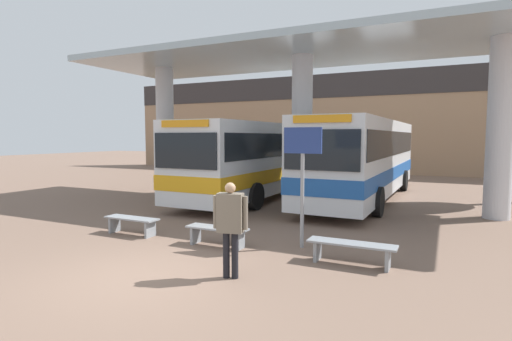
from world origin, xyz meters
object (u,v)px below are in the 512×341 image
object	(u,v)px
transit_bus_left_bay	(268,155)
waiting_bench_near_pillar	(351,248)
waiting_bench_far_platform	(132,222)
transit_bus_center_bay	(365,156)
info_sign_platform	(303,162)
waiting_bench_mid_platform	(217,232)
pedestrian_waiting	(230,220)

from	to	relation	value
transit_bus_left_bay	waiting_bench_near_pillar	world-z (taller)	transit_bus_left_bay
waiting_bench_far_platform	transit_bus_center_bay	bearing A→B (deg)	64.23
transit_bus_center_bay	waiting_bench_near_pillar	distance (m)	9.25
transit_bus_left_bay	waiting_bench_near_pillar	xyz separation A→B (m)	(5.63, -8.49, -1.41)
transit_bus_left_bay	info_sign_platform	bearing A→B (deg)	119.84
transit_bus_center_bay	waiting_bench_mid_platform	world-z (taller)	transit_bus_center_bay
waiting_bench_near_pillar	pedestrian_waiting	size ratio (longest dim) A/B	1.00
waiting_bench_far_platform	pedestrian_waiting	bearing A→B (deg)	-23.37
waiting_bench_mid_platform	pedestrian_waiting	size ratio (longest dim) A/B	0.86
transit_bus_left_bay	transit_bus_center_bay	size ratio (longest dim) A/B	1.03
waiting_bench_near_pillar	waiting_bench_far_platform	size ratio (longest dim) A/B	1.15
waiting_bench_near_pillar	info_sign_platform	world-z (taller)	info_sign_platform
info_sign_platform	waiting_bench_far_platform	bearing A→B (deg)	-169.98
info_sign_platform	pedestrian_waiting	size ratio (longest dim) A/B	1.59
info_sign_platform	waiting_bench_mid_platform	bearing A→B (deg)	-156.73
transit_bus_left_bay	transit_bus_center_bay	distance (m)	4.23
transit_bus_center_bay	pedestrian_waiting	bearing A→B (deg)	88.95
waiting_bench_far_platform	waiting_bench_mid_platform	bearing A→B (deg)	0.00
waiting_bench_near_pillar	pedestrian_waiting	distance (m)	2.61
waiting_bench_mid_platform	waiting_bench_far_platform	world-z (taller)	same
transit_bus_left_bay	waiting_bench_near_pillar	distance (m)	10.28
waiting_bench_near_pillar	waiting_bench_mid_platform	bearing A→B (deg)	180.00
waiting_bench_far_platform	info_sign_platform	world-z (taller)	info_sign_platform
transit_bus_left_bay	waiting_bench_far_platform	distance (m)	8.61
waiting_bench_near_pillar	pedestrian_waiting	xyz separation A→B (m)	(-1.83, -1.71, 0.73)
waiting_bench_mid_platform	pedestrian_waiting	xyz separation A→B (m)	(1.33, -1.71, 0.74)
pedestrian_waiting	info_sign_platform	bearing A→B (deg)	64.64
waiting_bench_far_platform	pedestrian_waiting	distance (m)	4.37
pedestrian_waiting	transit_bus_left_bay	bearing A→B (deg)	96.49
waiting_bench_far_platform	pedestrian_waiting	world-z (taller)	pedestrian_waiting
waiting_bench_near_pillar	transit_bus_center_bay	bearing A→B (deg)	99.04
waiting_bench_mid_platform	info_sign_platform	distance (m)	2.60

